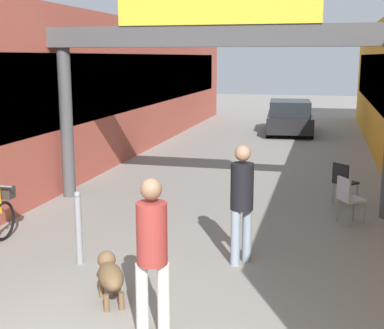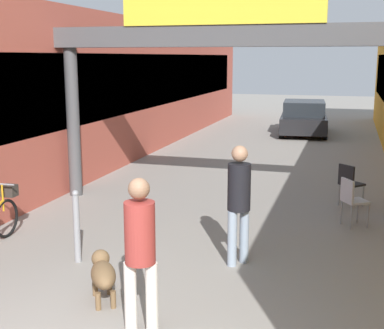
% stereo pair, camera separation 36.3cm
% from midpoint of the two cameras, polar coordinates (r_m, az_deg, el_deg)
% --- Properties ---
extents(storefront_left, '(3.00, 26.00, 4.18)m').
position_cam_midpoint_polar(storefront_left, '(16.85, -9.63, 7.99)').
color(storefront_left, '#B25142').
rests_on(storefront_left, ground_plane).
extents(arcade_sign_gateway, '(7.40, 0.47, 4.30)m').
position_cam_midpoint_polar(arcade_sign_gateway, '(10.72, 4.23, 11.49)').
color(arcade_sign_gateway, '#4C4C4F').
rests_on(arcade_sign_gateway, ground_plane).
extents(pedestrian_with_dog, '(0.41, 0.41, 1.79)m').
position_cam_midpoint_polar(pedestrian_with_dog, '(5.91, -3.79, -8.63)').
color(pedestrian_with_dog, silver).
rests_on(pedestrian_with_dog, ground_plane).
extents(pedestrian_companion, '(0.48, 0.48, 1.80)m').
position_cam_midpoint_polar(pedestrian_companion, '(7.89, 6.35, -3.44)').
color(pedestrian_companion, '#8C9EB2').
rests_on(pedestrian_companion, ground_plane).
extents(dog_on_leash, '(0.64, 0.81, 0.58)m').
position_cam_midpoint_polar(dog_on_leash, '(6.99, -8.01, -11.36)').
color(dog_on_leash, brown).
rests_on(dog_on_leash, ground_plane).
extents(bollard_post_metal, '(0.10, 0.10, 1.12)m').
position_cam_midpoint_polar(bollard_post_metal, '(8.21, -10.96, -6.44)').
color(bollard_post_metal, gray).
rests_on(bollard_post_metal, ground_plane).
extents(cafe_chair_aluminium_nearer, '(0.55, 0.55, 0.89)m').
position_cam_midpoint_polar(cafe_chair_aluminium_nearer, '(10.20, 17.65, -3.40)').
color(cafe_chair_aluminium_nearer, gray).
rests_on(cafe_chair_aluminium_nearer, ground_plane).
extents(cafe_chair_black_farther, '(0.56, 0.56, 0.89)m').
position_cam_midpoint_polar(cafe_chair_black_farther, '(11.52, 17.31, -1.71)').
color(cafe_chair_black_farther, gray).
rests_on(cafe_chair_black_farther, ground_plane).
extents(parked_car_black, '(2.06, 4.12, 1.33)m').
position_cam_midpoint_polar(parked_car_black, '(22.02, 12.30, 4.88)').
color(parked_car_black, black).
rests_on(parked_car_black, ground_plane).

